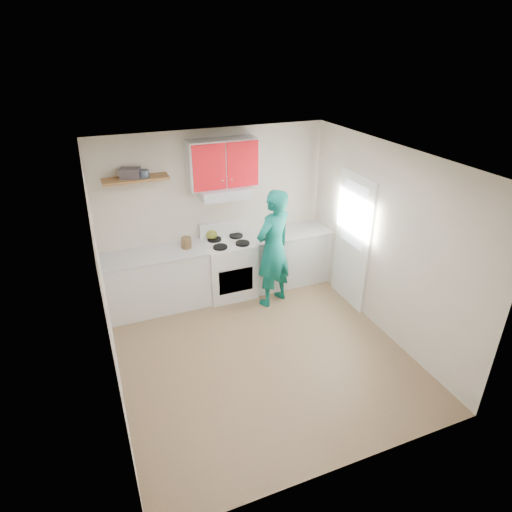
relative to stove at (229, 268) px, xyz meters
name	(u,v)px	position (x,y,z in m)	size (l,w,h in m)	color
floor	(261,352)	(-0.10, -1.57, -0.46)	(3.80, 3.80, 0.00)	brown
ceiling	(262,159)	(-0.10, -1.57, 2.14)	(3.60, 3.80, 0.04)	white
back_wall	(215,213)	(-0.10, 0.32, 0.84)	(3.60, 0.04, 2.60)	beige
front_wall	(349,366)	(-0.10, -3.47, 0.84)	(3.60, 0.04, 2.60)	beige
left_wall	(105,296)	(-1.90, -1.57, 0.84)	(0.04, 3.80, 2.60)	beige
right_wall	(385,242)	(1.70, -1.57, 0.84)	(0.04, 3.80, 2.60)	beige
door	(353,241)	(1.68, -0.88, 0.56)	(0.05, 0.85, 2.05)	white
door_glass	(354,215)	(1.65, -0.88, 0.99)	(0.01, 0.55, 0.95)	white
counter_left	(158,281)	(-1.14, 0.02, -0.01)	(1.52, 0.60, 0.90)	silver
counter_right	(287,257)	(1.04, 0.02, -0.01)	(1.32, 0.60, 0.90)	silver
stove	(229,268)	(0.00, 0.00, 0.00)	(0.76, 0.65, 0.92)	white
range_hood	(225,192)	(0.00, 0.10, 1.24)	(0.76, 0.44, 0.15)	silver
upper_cabinets	(223,163)	(0.00, 0.16, 1.66)	(1.02, 0.33, 0.70)	red
shelf	(136,179)	(-1.25, 0.18, 1.56)	(0.90, 0.30, 0.04)	brown
books	(130,173)	(-1.31, 0.18, 1.65)	(0.26, 0.19, 0.14)	#473E42
tin	(143,174)	(-1.14, 0.15, 1.63)	(0.16, 0.16, 0.10)	#333D4C
kettle	(212,235)	(-0.20, 0.20, 0.53)	(0.18, 0.18, 0.15)	olive
crock	(186,243)	(-0.65, 0.04, 0.53)	(0.16, 0.16, 0.19)	brown
cutting_board	(281,232)	(0.93, 0.06, 0.45)	(0.32, 0.23, 0.02)	olive
silicone_mat	(306,232)	(1.32, -0.06, 0.44)	(0.32, 0.27, 0.01)	red
person	(273,249)	(0.55, -0.49, 0.46)	(0.67, 0.44, 1.85)	#0B6456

